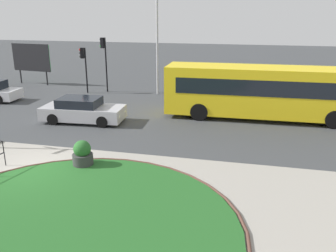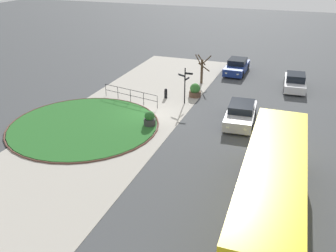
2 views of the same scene
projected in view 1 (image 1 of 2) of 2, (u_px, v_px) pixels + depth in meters
The scene contains 11 objects.
ground at pixel (29, 171), 14.07m from camera, with size 120.00×120.00×0.00m, color #3D3F42.
sidewalk_paving at pixel (1, 191), 12.52m from camera, with size 32.00×8.67×0.02m, color #9E998E.
grass_island at pixel (66, 230), 10.21m from camera, with size 10.05×10.05×0.10m, color #235B23.
grass_kerb_ring at pixel (66, 230), 10.21m from camera, with size 10.36×10.36×0.11m, color brown.
bus_yellow at pixel (265, 91), 20.55m from camera, with size 11.36×2.77×2.99m.
car_trailing at pixel (82, 110), 20.24m from camera, with size 4.67×2.14×1.38m.
traffic_light_near at pixel (84, 60), 26.97m from camera, with size 0.48×0.32×3.41m.
traffic_light_far at pixel (104, 53), 27.25m from camera, with size 0.49×0.27×4.11m.
lamppost_tall at pixel (157, 24), 25.78m from camera, with size 0.32×0.32×9.61m.
billboard_left at pixel (31, 58), 30.40m from camera, with size 3.71×0.54×3.41m.
planter_near_signpost at pixel (83, 155), 14.37m from camera, with size 0.82×0.82×1.10m.
Camera 1 is at (8.23, -11.28, 5.95)m, focal length 38.52 mm.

